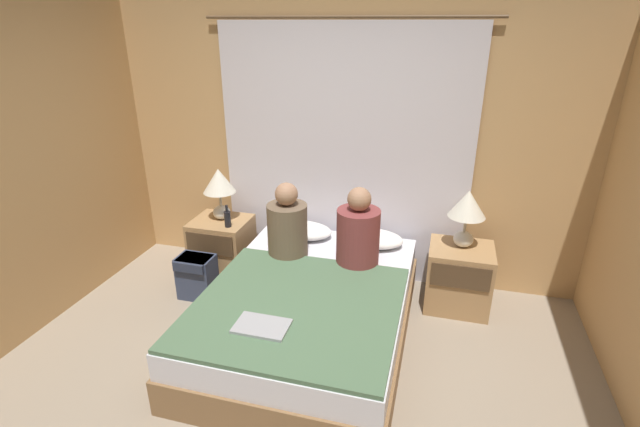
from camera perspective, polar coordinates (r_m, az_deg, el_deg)
The scene contains 16 objects.
ground_plane at distance 3.11m, azimuth -5.82°, elevation -23.36°, with size 16.00×16.00×0.00m, color gray.
wall_back at distance 4.10m, azimuth 3.05°, elevation 8.81°, with size 4.23×0.06×2.50m.
curtain_panel at distance 4.07m, azimuth 2.82°, elevation 6.98°, with size 2.39×0.02×2.27m.
bed at distance 3.53m, azimuth -1.31°, elevation -12.00°, with size 1.42×1.99×0.45m.
nightstand_left at distance 4.45m, azimuth -11.92°, elevation -3.97°, with size 0.51×0.46×0.54m.
nightstand_right at distance 4.03m, azimuth 16.68°, elevation -7.52°, with size 0.51×0.46×0.54m.
lamp_left at distance 4.26m, azimuth -12.30°, elevation 3.41°, with size 0.29×0.29×0.48m.
lamp_right at distance 3.81m, azimuth 17.66°, elevation 0.53°, with size 0.29×0.29×0.48m.
pillow_left at distance 4.12m, azimuth -2.41°, elevation -2.06°, with size 0.56×0.35×0.12m.
pillow_right at distance 3.99m, azimuth 6.19°, elevation -3.05°, with size 0.56×0.35×0.12m.
blanket_on_bed at distance 3.17m, azimuth -2.89°, elevation -11.29°, with size 1.36×1.35×0.03m.
person_left_in_bed at distance 3.73m, azimuth -4.04°, elevation -1.59°, with size 0.32×0.32×0.62m.
person_right_in_bed at distance 3.59m, azimuth 4.71°, elevation -2.51°, with size 0.34×0.34×0.64m.
beer_bottle_on_left_stand at distance 4.17m, azimuth -11.32°, elevation -0.60°, with size 0.06×0.06×0.20m.
laptop_on_bed at distance 2.96m, azimuth -7.17°, elevation -13.59°, with size 0.34×0.22×0.02m.
backpack_on_floor at distance 4.15m, azimuth -14.94°, elevation -7.25°, with size 0.31×0.24×0.38m.
Camera 1 is at (0.85, -1.99, 2.23)m, focal length 26.00 mm.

